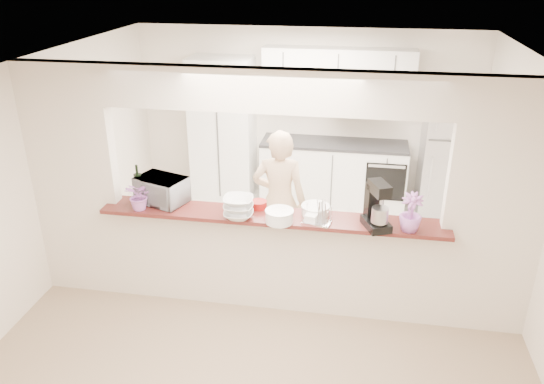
% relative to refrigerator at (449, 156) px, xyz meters
% --- Properties ---
extents(floor, '(6.00, 6.00, 0.00)m').
position_rel_refrigerator_xyz_m(floor, '(-2.05, -2.65, -0.85)').
color(floor, tan).
rests_on(floor, ground).
extents(tile_overlay, '(5.00, 2.90, 0.01)m').
position_rel_refrigerator_xyz_m(tile_overlay, '(-2.05, -1.10, -0.84)').
color(tile_overlay, beige).
rests_on(tile_overlay, floor).
extents(partition, '(5.00, 0.15, 2.50)m').
position_rel_refrigerator_xyz_m(partition, '(-2.05, -2.65, 0.63)').
color(partition, silver).
rests_on(partition, floor).
extents(bar_counter, '(3.40, 0.38, 1.09)m').
position_rel_refrigerator_xyz_m(bar_counter, '(-2.05, -2.65, -0.27)').
color(bar_counter, silver).
rests_on(bar_counter, floor).
extents(kitchen_cabinets, '(3.15, 0.62, 2.25)m').
position_rel_refrigerator_xyz_m(kitchen_cabinets, '(-2.24, 0.07, 0.12)').
color(kitchen_cabinets, white).
rests_on(kitchen_cabinets, floor).
extents(refrigerator, '(0.75, 0.70, 1.70)m').
position_rel_refrigerator_xyz_m(refrigerator, '(0.00, 0.00, 0.00)').
color(refrigerator, '#BCBCC1').
rests_on(refrigerator, floor).
extents(flower_left, '(0.33, 0.31, 0.29)m').
position_rel_refrigerator_xyz_m(flower_left, '(-3.35, -2.80, 0.39)').
color(flower_left, '#E177CC').
rests_on(flower_left, bar_counter).
extents(wine_bottle_a, '(0.07, 0.07, 0.33)m').
position_rel_refrigerator_xyz_m(wine_bottle_a, '(-3.45, -2.58, 0.37)').
color(wine_bottle_a, black).
rests_on(wine_bottle_a, bar_counter).
extents(wine_bottle_b, '(0.08, 0.08, 0.38)m').
position_rel_refrigerator_xyz_m(wine_bottle_b, '(-3.45, -2.59, 0.39)').
color(wine_bottle_b, black).
rests_on(wine_bottle_b, bar_counter).
extents(toaster_oven, '(0.57, 0.47, 0.27)m').
position_rel_refrigerator_xyz_m(toaster_oven, '(-3.20, -2.60, 0.38)').
color(toaster_oven, '#A6A5AA').
rests_on(toaster_oven, bar_counter).
extents(serving_bowls, '(0.30, 0.30, 0.21)m').
position_rel_refrigerator_xyz_m(serving_bowls, '(-2.35, -2.82, 0.35)').
color(serving_bowls, silver).
rests_on(serving_bowls, bar_counter).
extents(plate_stack_a, '(0.27, 0.27, 0.12)m').
position_rel_refrigerator_xyz_m(plate_stack_a, '(-1.95, -2.84, 0.30)').
color(plate_stack_a, white).
rests_on(plate_stack_a, bar_counter).
extents(plate_stack_b, '(0.28, 0.28, 0.10)m').
position_rel_refrigerator_xyz_m(plate_stack_b, '(-1.63, -2.62, 0.29)').
color(plate_stack_b, white).
rests_on(plate_stack_b, bar_counter).
extents(red_bowl, '(0.16, 0.16, 0.08)m').
position_rel_refrigerator_xyz_m(red_bowl, '(-2.20, -2.57, 0.28)').
color(red_bowl, maroon).
rests_on(red_bowl, bar_counter).
extents(tan_bowl, '(0.15, 0.15, 0.07)m').
position_rel_refrigerator_xyz_m(tan_bowl, '(-1.65, -2.57, 0.28)').
color(tan_bowl, beige).
rests_on(tan_bowl, bar_counter).
extents(utensil_caddy, '(0.28, 0.20, 0.24)m').
position_rel_refrigerator_xyz_m(utensil_caddy, '(-1.60, -2.80, 0.34)').
color(utensil_caddy, silver).
rests_on(utensil_caddy, bar_counter).
extents(stand_mixer, '(0.30, 0.36, 0.46)m').
position_rel_refrigerator_xyz_m(stand_mixer, '(-1.06, -2.79, 0.44)').
color(stand_mixer, black).
rests_on(stand_mixer, bar_counter).
extents(flower_right, '(0.21, 0.21, 0.36)m').
position_rel_refrigerator_xyz_m(flower_right, '(-0.75, -2.80, 0.42)').
color(flower_right, '#BA70D1').
rests_on(flower_right, bar_counter).
extents(person, '(0.63, 0.44, 1.68)m').
position_rel_refrigerator_xyz_m(person, '(-2.10, -1.85, -0.01)').
color(person, beige).
rests_on(person, floor).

